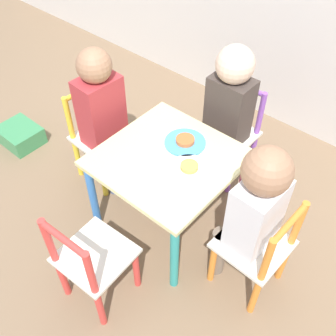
# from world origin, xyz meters

# --- Properties ---
(ground_plane) EXTENTS (6.00, 6.00, 0.00)m
(ground_plane) POSITION_xyz_m (0.00, 0.00, 0.00)
(ground_plane) COLOR #7F664C
(kids_table) EXTENTS (0.55, 0.55, 0.44)m
(kids_table) POSITION_xyz_m (0.00, 0.00, 0.37)
(kids_table) COLOR beige
(kids_table) RESTS_ON ground_plane
(chair_purple) EXTENTS (0.26, 0.26, 0.51)m
(chair_purple) POSITION_xyz_m (0.01, 0.48, 0.25)
(chair_purple) COLOR silver
(chair_purple) RESTS_ON ground_plane
(chair_orange) EXTENTS (0.27, 0.27, 0.51)m
(chair_orange) POSITION_xyz_m (0.48, -0.02, 0.25)
(chair_orange) COLOR silver
(chair_orange) RESTS_ON ground_plane
(chair_yellow) EXTENTS (0.27, 0.27, 0.51)m
(chair_yellow) POSITION_xyz_m (-0.48, 0.03, 0.25)
(chair_yellow) COLOR silver
(chair_yellow) RESTS_ON ground_plane
(chair_red) EXTENTS (0.27, 0.27, 0.51)m
(chair_red) POSITION_xyz_m (0.03, -0.48, 0.25)
(chair_red) COLOR silver
(chair_red) RESTS_ON ground_plane
(child_back) EXTENTS (0.20, 0.22, 0.76)m
(child_back) POSITION_xyz_m (0.01, 0.42, 0.46)
(child_back) COLOR #38383D
(child_back) RESTS_ON ground_plane
(child_right) EXTENTS (0.22, 0.21, 0.75)m
(child_right) POSITION_xyz_m (0.42, -0.02, 0.46)
(child_right) COLOR #7A6B5B
(child_right) RESTS_ON ground_plane
(child_left) EXTENTS (0.22, 0.21, 0.76)m
(child_left) POSITION_xyz_m (-0.42, 0.02, 0.45)
(child_left) COLOR #4C608E
(child_left) RESTS_ON ground_plane
(plate_back) EXTENTS (0.18, 0.18, 0.03)m
(plate_back) POSITION_xyz_m (0.00, 0.11, 0.44)
(plate_back) COLOR #4C9EE0
(plate_back) RESTS_ON kids_table
(plate_right) EXTENTS (0.16, 0.16, 0.03)m
(plate_right) POSITION_xyz_m (0.11, 0.00, 0.44)
(plate_right) COLOR white
(plate_right) RESTS_ON kids_table
(storage_bin) EXTENTS (0.24, 0.20, 0.10)m
(storage_bin) POSITION_xyz_m (-1.04, -0.13, 0.05)
(storage_bin) COLOR #3D8E56
(storage_bin) RESTS_ON ground_plane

